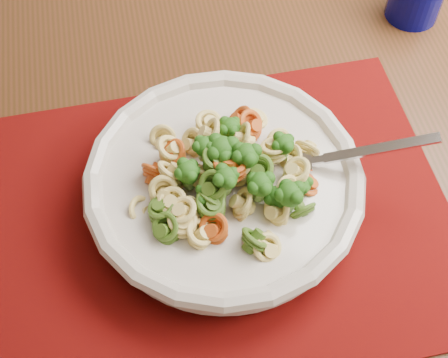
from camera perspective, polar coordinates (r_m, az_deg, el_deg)
dining_table at (r=0.76m, az=4.91°, el=-2.72°), size 1.70×1.45×0.75m
placemat at (r=0.64m, az=-0.00°, el=-3.52°), size 0.57×0.51×0.00m
pasta_bowl at (r=0.62m, az=0.00°, el=-0.44°), size 0.28×0.28×0.05m
pasta_broccoli_heap at (r=0.61m, az=0.00°, el=0.31°), size 0.24×0.24×0.06m
fork at (r=0.62m, az=6.89°, el=1.44°), size 0.16×0.13×0.08m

